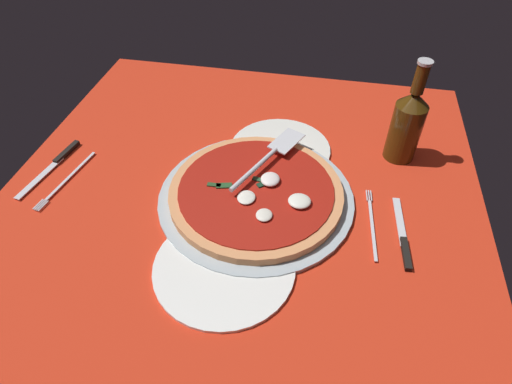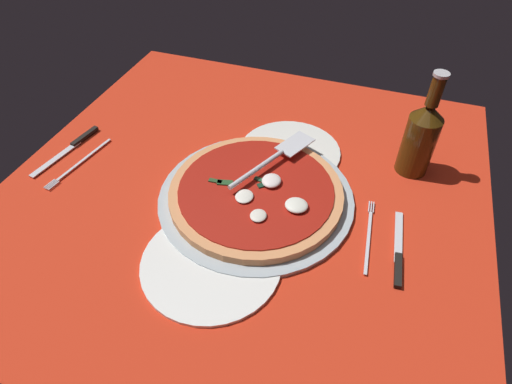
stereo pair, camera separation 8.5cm
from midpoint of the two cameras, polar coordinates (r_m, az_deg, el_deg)
name	(u,v)px [view 2 (the right image)]	position (r cm, az deg, el deg)	size (l,w,h in cm)	color
ground_plane	(244,190)	(89.54, 1.07, 0.15)	(98.41, 98.41, 0.80)	red
checker_pattern	(244,188)	(89.23, 1.08, 0.36)	(98.41, 98.41, 0.10)	silver
pizza_pan	(256,198)	(86.38, 2.82, -0.91)	(39.52, 39.52, 1.25)	#ABBBC3
dinner_plate_left	(290,152)	(98.31, 7.04, 5.28)	(22.99, 22.99, 1.00)	white
dinner_plate_right	(211,263)	(75.94, -2.77, -9.63)	(24.93, 24.93, 1.00)	white
pizza	(256,192)	(85.16, 2.92, -0.15)	(34.96, 34.96, 3.42)	#E2935B
pizza_server	(274,158)	(89.20, 5.19, 4.49)	(22.94, 12.61, 1.00)	silver
place_setting_near	(76,155)	(103.52, -20.89, 4.51)	(21.97, 15.30, 1.40)	white
place_setting_far	(383,246)	(83.00, 19.60, -7.04)	(21.46, 13.58, 1.40)	white
beer_bottle	(421,137)	(95.66, 23.65, 6.67)	(6.80, 6.80, 23.51)	#422A0A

